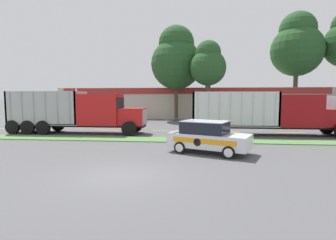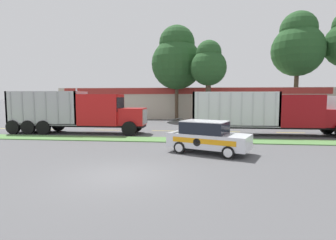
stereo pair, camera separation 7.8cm
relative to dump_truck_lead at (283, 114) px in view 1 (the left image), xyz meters
name	(u,v)px [view 1 (the left image)]	position (x,y,z in m)	size (l,w,h in m)	color
ground_plane	(120,176)	(-9.77, -11.80, -1.68)	(600.00, 600.00, 0.00)	#515154
grass_verge	(155,139)	(-9.77, -3.27, -1.65)	(120.00, 2.04, 0.06)	#517F42
centre_line_2	(51,129)	(-20.41, 1.75, -1.68)	(2.40, 0.14, 0.01)	yellow
centre_line_3	(107,130)	(-15.01, 1.75, -1.68)	(2.40, 0.14, 0.01)	yellow
centre_line_4	(165,131)	(-9.61, 1.75, -1.68)	(2.40, 0.14, 0.01)	yellow
centre_line_5	(226,132)	(-4.21, 1.75, -1.68)	(2.40, 0.14, 0.01)	yellow
centre_line_6	(290,133)	(1.19, 1.75, -1.68)	(2.40, 0.14, 0.01)	yellow
dump_truck_lead	(283,114)	(0.00, 0.00, 0.00)	(12.30, 2.66, 3.44)	black
dump_truck_trail	(88,113)	(-15.79, -0.48, 0.02)	(11.40, 2.61, 3.72)	black
rally_car	(208,137)	(-6.21, -7.18, -0.80)	(4.68, 3.36, 1.77)	silver
store_building_backdrop	(191,103)	(-7.54, 19.84, 0.47)	(37.45, 12.10, 4.30)	#BCB29E
tree_behind_left	(176,59)	(-9.40, 12.62, 6.23)	(6.50, 6.50, 12.14)	#473828
tree_behind_centre	(208,65)	(-5.49, 9.55, 5.09)	(4.16, 4.16, 9.55)	#473828
tree_behind_right	(297,46)	(6.00, 14.38, 7.94)	(6.53, 6.53, 13.88)	#473828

